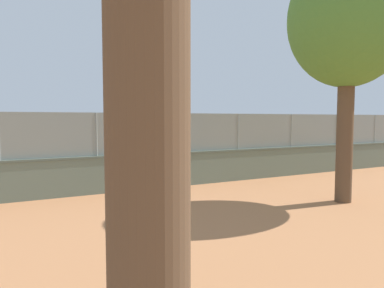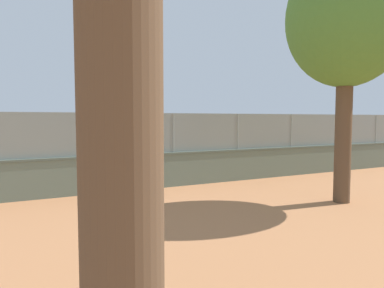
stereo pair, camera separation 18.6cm
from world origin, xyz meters
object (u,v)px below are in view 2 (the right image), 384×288
player_near_wall_returning (260,150)px  tree_beyond_parking_far (347,21)px  player_crossing_court (126,148)px  courtside_bench (158,169)px  spare_ball_by_wall (355,165)px  sports_ball (260,148)px

player_near_wall_returning → tree_beyond_parking_far: size_ratio=0.18×
player_crossing_court → courtside_bench: (0.68, 7.63, -0.44)m
spare_ball_by_wall → player_crossing_court: bearing=-35.3°
spare_ball_by_wall → tree_beyond_parking_far: tree_beyond_parking_far is taller
courtside_bench → tree_beyond_parking_far: size_ratio=0.19×
player_crossing_court → spare_ball_by_wall: bearing=144.7°
sports_ball → tree_beyond_parking_far: 9.52m
sports_ball → courtside_bench: bearing=7.9°
player_near_wall_returning → spare_ball_by_wall: 5.67m
tree_beyond_parking_far → sports_ball: bearing=-107.9°
player_near_wall_returning → courtside_bench: player_near_wall_returning is taller
player_near_wall_returning → player_crossing_court: player_crossing_court is taller
spare_ball_by_wall → tree_beyond_parking_far: (8.39, 6.32, 5.92)m
player_crossing_court → tree_beyond_parking_far: tree_beyond_parking_far is taller
spare_ball_by_wall → player_near_wall_returning: bearing=-31.6°
sports_ball → spare_ball_by_wall: bearing=165.7°
sports_ball → tree_beyond_parking_far: size_ratio=0.01×
sports_ball → tree_beyond_parking_far: (2.53, 7.82, 4.81)m
sports_ball → spare_ball_by_wall: sports_ball is taller
player_near_wall_returning → courtside_bench: bearing=17.3°
tree_beyond_parking_far → player_near_wall_returning: bearing=-111.3°
player_near_wall_returning → sports_ball: (1.08, 1.45, 0.29)m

